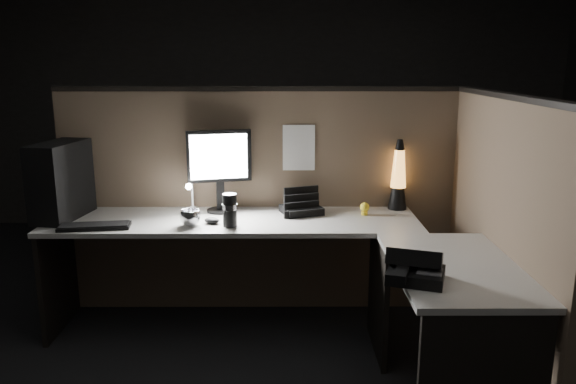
{
  "coord_description": "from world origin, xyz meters",
  "views": [
    {
      "loc": [
        0.18,
        -2.77,
        1.7
      ],
      "look_at": [
        0.19,
        0.35,
        0.96
      ],
      "focal_mm": 35.0,
      "sensor_mm": 36.0,
      "label": 1
    }
  ],
  "objects_px": {
    "monitor": "(219,163)",
    "keyboard": "(95,227)",
    "pc_tower": "(61,180)",
    "lava_lamp": "(398,180)",
    "desk_phone": "(414,268)"
  },
  "relations": [
    {
      "from": "keyboard",
      "to": "pc_tower",
      "type": "bearing_deg",
      "value": 130.91
    },
    {
      "from": "keyboard",
      "to": "lava_lamp",
      "type": "relative_size",
      "value": 0.88
    },
    {
      "from": "monitor",
      "to": "desk_phone",
      "type": "height_order",
      "value": "monitor"
    },
    {
      "from": "desk_phone",
      "to": "lava_lamp",
      "type": "bearing_deg",
      "value": 101.21
    },
    {
      "from": "pc_tower",
      "to": "desk_phone",
      "type": "xyz_separation_m",
      "value": [
        1.98,
        -1.04,
        -0.18
      ]
    },
    {
      "from": "lava_lamp",
      "to": "keyboard",
      "type": "bearing_deg",
      "value": -166.78
    },
    {
      "from": "monitor",
      "to": "keyboard",
      "type": "relative_size",
      "value": 1.3
    },
    {
      "from": "lava_lamp",
      "to": "desk_phone",
      "type": "height_order",
      "value": "lava_lamp"
    },
    {
      "from": "pc_tower",
      "to": "lava_lamp",
      "type": "distance_m",
      "value": 2.15
    },
    {
      "from": "pc_tower",
      "to": "lava_lamp",
      "type": "bearing_deg",
      "value": 14.93
    },
    {
      "from": "monitor",
      "to": "keyboard",
      "type": "bearing_deg",
      "value": -164.89
    },
    {
      "from": "pc_tower",
      "to": "monitor",
      "type": "bearing_deg",
      "value": 18.24
    },
    {
      "from": "pc_tower",
      "to": "keyboard",
      "type": "distance_m",
      "value": 0.42
    },
    {
      "from": "lava_lamp",
      "to": "pc_tower",
      "type": "bearing_deg",
      "value": -174.52
    },
    {
      "from": "monitor",
      "to": "pc_tower",
      "type": "bearing_deg",
      "value": 175.14
    }
  ]
}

